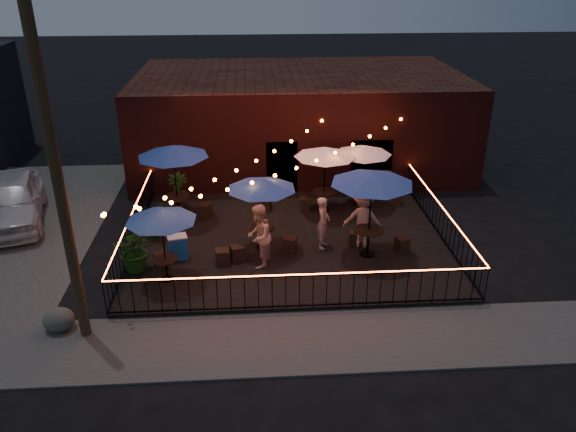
# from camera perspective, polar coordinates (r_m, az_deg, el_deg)

# --- Properties ---
(ground) EXTENTS (110.00, 110.00, 0.00)m
(ground) POSITION_cam_1_polar(r_m,az_deg,el_deg) (16.81, 0.57, -5.91)
(ground) COLOR black
(ground) RESTS_ON ground
(patio) EXTENTS (10.00, 8.00, 0.15)m
(patio) POSITION_cam_1_polar(r_m,az_deg,el_deg) (18.51, 0.10, -2.52)
(patio) COLOR black
(patio) RESTS_ON ground
(sidewalk) EXTENTS (18.00, 2.50, 0.05)m
(sidewalk) POSITION_cam_1_polar(r_m,az_deg,el_deg) (14.12, 1.59, -12.61)
(sidewalk) COLOR #42403D
(sidewalk) RESTS_ON ground
(brick_building) EXTENTS (14.00, 8.00, 4.00)m
(brick_building) POSITION_cam_1_polar(r_m,az_deg,el_deg) (25.34, 1.15, 9.86)
(brick_building) COLOR #39130F
(brick_building) RESTS_ON ground
(utility_pole) EXTENTS (0.26, 0.26, 8.00)m
(utility_pole) POSITION_cam_1_polar(r_m,az_deg,el_deg) (13.35, -22.24, 2.75)
(utility_pole) COLOR #352415
(utility_pole) RESTS_ON ground
(fence_front) EXTENTS (10.00, 0.04, 1.04)m
(fence_front) POSITION_cam_1_polar(r_m,az_deg,el_deg) (14.77, 1.17, -7.69)
(fence_front) COLOR black
(fence_front) RESTS_ON patio
(fence_left) EXTENTS (0.04, 8.00, 1.04)m
(fence_left) POSITION_cam_1_polar(r_m,az_deg,el_deg) (18.62, -15.44, -1.30)
(fence_left) COLOR black
(fence_left) RESTS_ON patio
(fence_right) EXTENTS (0.04, 8.00, 1.04)m
(fence_right) POSITION_cam_1_polar(r_m,az_deg,el_deg) (19.21, 15.15, -0.42)
(fence_right) COLOR black
(fence_right) RESTS_ON patio
(festoon_lights) EXTENTS (10.02, 8.72, 1.32)m
(festoon_lights) POSITION_cam_1_polar(r_m,az_deg,el_deg) (17.20, -3.19, 4.14)
(festoon_lights) COLOR orange
(festoon_lights) RESTS_ON ground
(cafe_table_0) EXTENTS (2.55, 2.55, 2.20)m
(cafe_table_0) POSITION_cam_1_polar(r_m,az_deg,el_deg) (15.70, -12.80, -0.04)
(cafe_table_0) COLOR black
(cafe_table_0) RESTS_ON patio
(cafe_table_1) EXTENTS (2.80, 2.80, 2.69)m
(cafe_table_1) POSITION_cam_1_polar(r_m,az_deg,el_deg) (19.39, -11.62, 6.39)
(cafe_table_1) COLOR black
(cafe_table_1) RESTS_ON patio
(cafe_table_2) EXTENTS (2.78, 2.78, 2.36)m
(cafe_table_2) POSITION_cam_1_polar(r_m,az_deg,el_deg) (17.05, -2.70, 3.19)
(cafe_table_2) COLOR black
(cafe_table_2) RESTS_ON patio
(cafe_table_3) EXTENTS (2.41, 2.41, 2.42)m
(cafe_table_3) POSITION_cam_1_polar(r_m,az_deg,el_deg) (19.73, 3.79, 6.42)
(cafe_table_3) COLOR black
(cafe_table_3) RESTS_ON patio
(cafe_table_4) EXTENTS (2.82, 2.82, 2.77)m
(cafe_table_4) POSITION_cam_1_polar(r_m,az_deg,el_deg) (16.67, 8.56, 3.78)
(cafe_table_4) COLOR black
(cafe_table_4) RESTS_ON patio
(cafe_table_5) EXTENTS (2.34, 2.34, 2.31)m
(cafe_table_5) POSITION_cam_1_polar(r_m,az_deg,el_deg) (20.42, 7.60, 6.61)
(cafe_table_5) COLOR black
(cafe_table_5) RESTS_ON patio
(bistro_chair_0) EXTENTS (0.49, 0.49, 0.45)m
(bistro_chair_0) POSITION_cam_1_polar(r_m,az_deg,el_deg) (17.18, -12.78, -4.42)
(bistro_chair_0) COLOR black
(bistro_chair_0) RESTS_ON patio
(bistro_chair_1) EXTENTS (0.45, 0.45, 0.48)m
(bistro_chair_1) POSITION_cam_1_polar(r_m,az_deg,el_deg) (17.02, -6.68, -4.15)
(bistro_chair_1) COLOR black
(bistro_chair_1) RESTS_ON patio
(bistro_chair_2) EXTENTS (0.44, 0.44, 0.49)m
(bistro_chair_2) POSITION_cam_1_polar(r_m,az_deg,el_deg) (20.28, -10.97, 0.56)
(bistro_chair_2) COLOR black
(bistro_chair_2) RESTS_ON patio
(bistro_chair_3) EXTENTS (0.56, 0.56, 0.50)m
(bistro_chair_3) POSITION_cam_1_polar(r_m,az_deg,el_deg) (20.10, -8.47, 0.56)
(bistro_chair_3) COLOR black
(bistro_chair_3) RESTS_ON patio
(bistro_chair_4) EXTENTS (0.50, 0.50, 0.48)m
(bistro_chair_4) POSITION_cam_1_polar(r_m,az_deg,el_deg) (17.18, -5.15, -3.77)
(bistro_chair_4) COLOR black
(bistro_chair_4) RESTS_ON patio
(bistro_chair_5) EXTENTS (0.48, 0.48, 0.47)m
(bistro_chair_5) POSITION_cam_1_polar(r_m,az_deg,el_deg) (17.62, 0.18, -2.90)
(bistro_chair_5) COLOR black
(bistro_chair_5) RESTS_ON patio
(bistro_chair_6) EXTENTS (0.48, 0.48, 0.48)m
(bistro_chair_6) POSITION_cam_1_polar(r_m,az_deg,el_deg) (20.48, -2.33, 1.27)
(bistro_chair_6) COLOR black
(bistro_chair_6) RESTS_ON patio
(bistro_chair_7) EXTENTS (0.42, 0.42, 0.44)m
(bistro_chair_7) POSITION_cam_1_polar(r_m,az_deg,el_deg) (20.51, 1.78, 1.26)
(bistro_chair_7) COLOR black
(bistro_chair_7) RESTS_ON patio
(bistro_chair_8) EXTENTS (0.41, 0.41, 0.41)m
(bistro_chair_8) POSITION_cam_1_polar(r_m,az_deg,el_deg) (18.19, 6.76, -2.24)
(bistro_chair_8) COLOR black
(bistro_chair_8) RESTS_ON patio
(bistro_chair_9) EXTENTS (0.46, 0.46, 0.43)m
(bistro_chair_9) POSITION_cam_1_polar(r_m,az_deg,el_deg) (18.04, 11.50, -2.81)
(bistro_chair_9) COLOR black
(bistro_chair_9) RESTS_ON patio
(bistro_chair_10) EXTENTS (0.47, 0.47, 0.46)m
(bistro_chair_10) POSITION_cam_1_polar(r_m,az_deg,el_deg) (20.98, 7.49, 1.63)
(bistro_chair_10) COLOR black
(bistro_chair_10) RESTS_ON patio
(bistro_chair_11) EXTENTS (0.42, 0.42, 0.40)m
(bistro_chair_11) POSITION_cam_1_polar(r_m,az_deg,el_deg) (21.31, 11.05, 1.66)
(bistro_chair_11) COLOR black
(bistro_chair_11) RESTS_ON patio
(patron_a) EXTENTS (0.57, 0.71, 1.71)m
(patron_a) POSITION_cam_1_polar(r_m,az_deg,el_deg) (17.64, 3.59, -0.67)
(patron_a) COLOR tan
(patron_a) RESTS_ON patio
(patron_b) EXTENTS (0.96, 1.11, 1.97)m
(patron_b) POSITION_cam_1_polar(r_m,az_deg,el_deg) (16.50, -2.99, -2.07)
(patron_b) COLOR tan
(patron_b) RESTS_ON patio
(patron_c) EXTENTS (1.35, 0.96, 1.90)m
(patron_c) POSITION_cam_1_polar(r_m,az_deg,el_deg) (17.82, 7.62, -0.24)
(patron_c) COLOR #D4A08A
(patron_c) RESTS_ON patio
(potted_shrub_a) EXTENTS (1.23, 1.07, 1.35)m
(potted_shrub_a) POSITION_cam_1_polar(r_m,az_deg,el_deg) (16.98, -15.19, -3.33)
(potted_shrub_a) COLOR #1A3D11
(potted_shrub_a) RESTS_ON patio
(potted_shrub_b) EXTENTS (0.86, 0.79, 1.27)m
(potted_shrub_b) POSITION_cam_1_polar(r_m,az_deg,el_deg) (18.73, -13.34, -0.48)
(potted_shrub_b) COLOR #143B10
(potted_shrub_b) RESTS_ON patio
(potted_shrub_c) EXTENTS (0.96, 0.96, 1.32)m
(potted_shrub_c) POSITION_cam_1_polar(r_m,az_deg,el_deg) (20.86, -11.12, 2.51)
(potted_shrub_c) COLOR #123811
(potted_shrub_c) RESTS_ON patio
(cooler) EXTENTS (0.66, 0.54, 0.77)m
(cooler) POSITION_cam_1_polar(r_m,az_deg,el_deg) (17.46, -11.13, -3.11)
(cooler) COLOR blue
(cooler) RESTS_ON patio
(boulder) EXTENTS (1.02, 0.94, 0.66)m
(boulder) POSITION_cam_1_polar(r_m,az_deg,el_deg) (15.43, -22.25, -9.72)
(boulder) COLOR #444540
(boulder) RESTS_ON ground
(car_white) EXTENTS (3.20, 5.24, 1.67)m
(car_white) POSITION_cam_1_polar(r_m,az_deg,el_deg) (21.87, -26.28, 1.43)
(car_white) COLOR silver
(car_white) RESTS_ON ground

